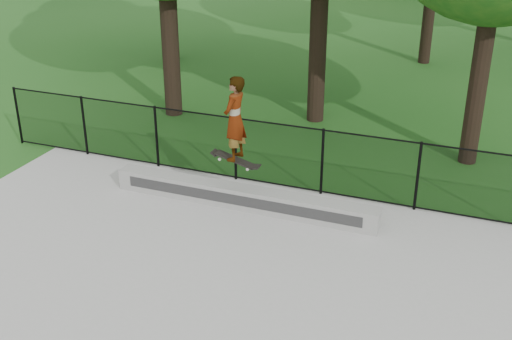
# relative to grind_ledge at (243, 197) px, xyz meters

# --- Properties ---
(grind_ledge) EXTENTS (5.69, 0.40, 0.45)m
(grind_ledge) POSITION_rel_grind_ledge_xyz_m (0.00, 0.00, 0.00)
(grind_ledge) COLOR #999995
(grind_ledge) RESTS_ON concrete_slab
(skater_airborne) EXTENTS (0.82, 0.65, 1.88)m
(skater_airborne) POSITION_rel_grind_ledge_xyz_m (-0.07, -0.19, 1.75)
(skater_airborne) COLOR black
(skater_airborne) RESTS_ON ground
(chainlink_fence) EXTENTS (16.06, 0.06, 1.50)m
(chainlink_fence) POSITION_rel_grind_ledge_xyz_m (1.33, 1.20, 0.53)
(chainlink_fence) COLOR black
(chainlink_fence) RESTS_ON concrete_slab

